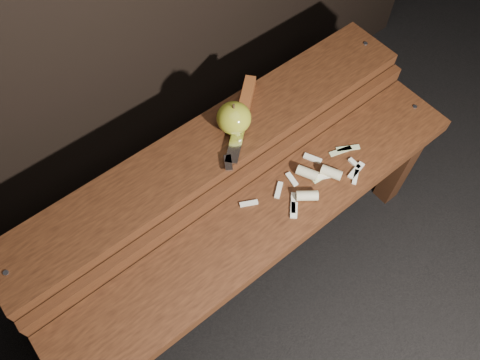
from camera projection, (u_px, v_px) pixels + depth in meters
ground at (251, 262)px, 1.55m from camera, size 60.00×60.00×0.00m
bench_front_tier at (269, 230)px, 1.22m from camera, size 1.20×0.20×0.42m
bench_rear_tier at (216, 161)px, 1.26m from camera, size 1.20×0.21×0.50m
apple at (234, 118)px, 1.18m from camera, size 0.09×0.09×0.09m
knife at (244, 107)px, 1.23m from camera, size 0.25×0.21×0.03m
apple_scraps at (316, 179)px, 1.21m from camera, size 0.37×0.15×0.03m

